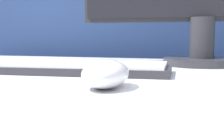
% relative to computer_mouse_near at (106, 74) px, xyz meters
% --- Properties ---
extents(partition_panel, '(5.00, 0.03, 1.37)m').
position_rel_computer_mouse_near_xyz_m(partition_panel, '(-0.03, 0.80, -0.05)').
color(partition_panel, navy).
rests_on(partition_panel, ground_plane).
extents(computer_mouse_near, '(0.07, 0.12, 0.05)m').
position_rel_computer_mouse_near_xyz_m(computer_mouse_near, '(0.00, 0.00, 0.00)').
color(computer_mouse_near, silver).
rests_on(computer_mouse_near, desk).
extents(keyboard, '(0.38, 0.17, 0.02)m').
position_rel_computer_mouse_near_xyz_m(keyboard, '(-0.10, 0.18, -0.01)').
color(keyboard, '#28282D').
rests_on(keyboard, desk).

